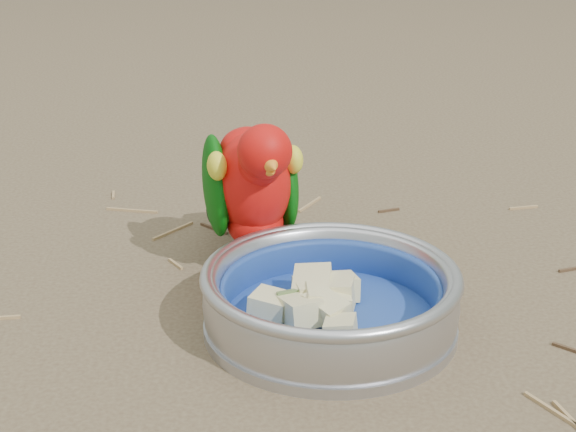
{
  "coord_description": "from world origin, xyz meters",
  "views": [
    {
      "loc": [
        0.01,
        -0.65,
        0.4
      ],
      "look_at": [
        0.08,
        0.15,
        0.08
      ],
      "focal_mm": 55.0,
      "sensor_mm": 36.0,
      "label": 1
    }
  ],
  "objects": [
    {
      "name": "ground",
      "position": [
        0.0,
        0.0,
        0.0
      ],
      "size": [
        60.0,
        60.0,
        0.0
      ],
      "primitive_type": "plane",
      "color": "brown"
    },
    {
      "name": "bowl_wall",
      "position": [
        0.11,
        0.07,
        0.04
      ],
      "size": [
        0.23,
        0.23,
        0.04
      ],
      "primitive_type": null,
      "color": "#B2B2BA",
      "rests_on": "food_bowl"
    },
    {
      "name": "ground_debris",
      "position": [
        0.05,
        0.02,
        0.0
      ],
      "size": [
        0.9,
        0.8,
        0.01
      ],
      "primitive_type": null,
      "color": "#A38254",
      "rests_on": "ground"
    },
    {
      "name": "fruit_wedges",
      "position": [
        0.11,
        0.07,
        0.03
      ],
      "size": [
        0.14,
        0.14,
        0.03
      ],
      "primitive_type": null,
      "color": "beige",
      "rests_on": "food_bowl"
    },
    {
      "name": "food_bowl",
      "position": [
        0.11,
        0.07,
        0.01
      ],
      "size": [
        0.23,
        0.23,
        0.02
      ],
      "primitive_type": "cylinder",
      "color": "#B2B2BA",
      "rests_on": "ground"
    },
    {
      "name": "lory_parrot",
      "position": [
        0.04,
        0.2,
        0.08
      ],
      "size": [
        0.14,
        0.22,
        0.17
      ],
      "primitive_type": null,
      "rotation": [
        0.0,
        0.0,
        -2.95
      ],
      "color": "red",
      "rests_on": "ground"
    }
  ]
}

